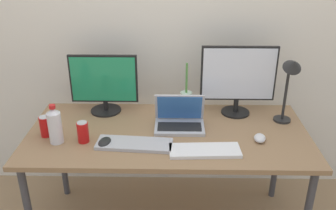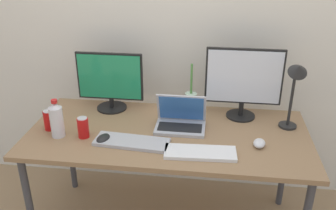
% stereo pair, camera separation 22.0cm
% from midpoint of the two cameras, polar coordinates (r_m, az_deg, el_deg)
% --- Properties ---
extents(wall_back, '(7.00, 0.08, 2.60)m').
position_cam_midpoint_polar(wall_back, '(2.64, 4.14, 12.92)').
color(wall_back, silver).
rests_on(wall_back, ground).
extents(work_desk, '(1.70, 0.79, 0.74)m').
position_cam_midpoint_polar(work_desk, '(2.31, 2.74, -5.44)').
color(work_desk, '#424247').
rests_on(work_desk, ground).
extents(monitor_left, '(0.44, 0.20, 0.40)m').
position_cam_midpoint_polar(monitor_left, '(2.51, -6.36, 3.65)').
color(monitor_left, black).
rests_on(monitor_left, work_desk).
extents(monitor_center, '(0.48, 0.19, 0.46)m').
position_cam_midpoint_polar(monitor_center, '(2.43, 14.02, 3.57)').
color(monitor_center, black).
rests_on(monitor_center, work_desk).
extents(laptop_silver, '(0.31, 0.21, 0.21)m').
position_cam_midpoint_polar(laptop_silver, '(2.31, 4.66, -2.37)').
color(laptop_silver, '#B7B7BC').
rests_on(laptop_silver, work_desk).
extents(keyboard_main, '(0.44, 0.18, 0.02)m').
position_cam_midpoint_polar(keyboard_main, '(2.16, -2.64, -5.73)').
color(keyboard_main, '#B2B2B7').
rests_on(keyboard_main, work_desk).
extents(keyboard_aux, '(0.40, 0.16, 0.02)m').
position_cam_midpoint_polar(keyboard_aux, '(2.08, 7.99, -7.29)').
color(keyboard_aux, white).
rests_on(keyboard_aux, work_desk).
extents(mouse_by_keyboard, '(0.09, 0.12, 0.04)m').
position_cam_midpoint_polar(mouse_by_keyboard, '(2.19, -7.03, -5.18)').
color(mouse_by_keyboard, black).
rests_on(mouse_by_keyboard, work_desk).
extents(mouse_by_laptop, '(0.09, 0.11, 0.04)m').
position_cam_midpoint_polar(mouse_by_laptop, '(2.22, 16.55, -5.69)').
color(mouse_by_laptop, silver).
rests_on(mouse_by_laptop, work_desk).
extents(water_bottle, '(0.08, 0.08, 0.24)m').
position_cam_midpoint_polar(water_bottle, '(2.25, -13.97, -2.26)').
color(water_bottle, silver).
rests_on(water_bottle, work_desk).
extents(soda_can_near_keyboard, '(0.07, 0.07, 0.13)m').
position_cam_midpoint_polar(soda_can_near_keyboard, '(2.23, -10.08, -3.47)').
color(soda_can_near_keyboard, red).
rests_on(soda_can_near_keyboard, work_desk).
extents(soda_can_by_laptop, '(0.07, 0.07, 0.13)m').
position_cam_midpoint_polar(soda_can_by_laptop, '(2.36, -15.15, -2.29)').
color(soda_can_by_laptop, red).
rests_on(soda_can_by_laptop, work_desk).
extents(bamboo_vase, '(0.08, 0.08, 0.34)m').
position_cam_midpoint_polar(bamboo_vase, '(2.50, 6.02, 0.43)').
color(bamboo_vase, '#B2D1B7').
rests_on(bamboo_vase, work_desk).
extents(desk_lamp, '(0.11, 0.18, 0.46)m').
position_cam_midpoint_polar(desk_lamp, '(2.33, 21.48, 3.10)').
color(desk_lamp, black).
rests_on(desk_lamp, work_desk).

